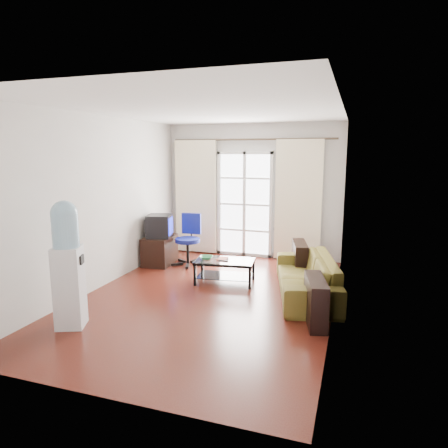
# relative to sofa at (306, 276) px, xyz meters

# --- Properties ---
(floor) EXTENTS (5.20, 5.20, 0.00)m
(floor) POSITION_rel_sofa_xyz_m (-1.37, -0.59, -0.29)
(floor) COLOR #581F14
(floor) RESTS_ON ground
(ceiling) EXTENTS (5.20, 5.20, 0.00)m
(ceiling) POSITION_rel_sofa_xyz_m (-1.37, -0.59, 2.41)
(ceiling) COLOR white
(ceiling) RESTS_ON wall_back
(wall_back) EXTENTS (3.60, 0.02, 2.70)m
(wall_back) POSITION_rel_sofa_xyz_m (-1.37, 2.01, 1.06)
(wall_back) COLOR silver
(wall_back) RESTS_ON floor
(wall_front) EXTENTS (3.60, 0.02, 2.70)m
(wall_front) POSITION_rel_sofa_xyz_m (-1.37, -3.19, 1.06)
(wall_front) COLOR silver
(wall_front) RESTS_ON floor
(wall_left) EXTENTS (0.02, 5.20, 2.70)m
(wall_left) POSITION_rel_sofa_xyz_m (-3.17, -0.59, 1.06)
(wall_left) COLOR silver
(wall_left) RESTS_ON floor
(wall_right) EXTENTS (0.02, 5.20, 2.70)m
(wall_right) POSITION_rel_sofa_xyz_m (0.43, -0.59, 1.06)
(wall_right) COLOR silver
(wall_right) RESTS_ON floor
(french_door) EXTENTS (1.16, 0.06, 2.15)m
(french_door) POSITION_rel_sofa_xyz_m (-1.52, 1.96, 0.78)
(french_door) COLOR white
(french_door) RESTS_ON wall_back
(curtain_rod) EXTENTS (3.30, 0.04, 0.04)m
(curtain_rod) POSITION_rel_sofa_xyz_m (-1.37, 1.91, 2.09)
(curtain_rod) COLOR #4C3F2D
(curtain_rod) RESTS_ON wall_back
(curtain_left) EXTENTS (0.90, 0.07, 2.35)m
(curtain_left) POSITION_rel_sofa_xyz_m (-2.57, 1.89, 0.91)
(curtain_left) COLOR #FFF5CD
(curtain_left) RESTS_ON curtain_rod
(curtain_right) EXTENTS (0.90, 0.07, 2.35)m
(curtain_right) POSITION_rel_sofa_xyz_m (-0.42, 1.89, 0.91)
(curtain_right) COLOR #FFF5CD
(curtain_right) RESTS_ON curtain_rod
(radiator) EXTENTS (0.64, 0.12, 0.64)m
(radiator) POSITION_rel_sofa_xyz_m (-0.57, 1.91, 0.04)
(radiator) COLOR #939496
(radiator) RESTS_ON floor
(sofa) EXTENTS (2.36, 1.69, 0.59)m
(sofa) POSITION_rel_sofa_xyz_m (0.00, 0.00, 0.00)
(sofa) COLOR olive
(sofa) RESTS_ON floor
(coffee_table) EXTENTS (1.01, 0.66, 0.39)m
(coffee_table) POSITION_rel_sofa_xyz_m (-1.34, 0.15, -0.05)
(coffee_table) COLOR silver
(coffee_table) RESTS_ON floor
(bowl) EXTENTS (0.34, 0.34, 0.05)m
(bowl) POSITION_rel_sofa_xyz_m (-1.65, 0.10, 0.12)
(bowl) COLOR #308550
(bowl) RESTS_ON coffee_table
(book) EXTENTS (0.17, 0.22, 0.02)m
(book) POSITION_rel_sofa_xyz_m (-1.47, 0.18, 0.10)
(book) COLOR #AC1B15
(book) RESTS_ON coffee_table
(remote) EXTENTS (0.16, 0.05, 0.02)m
(remote) POSITION_rel_sofa_xyz_m (-1.35, 0.08, 0.10)
(remote) COLOR black
(remote) RESTS_ON coffee_table
(tv_stand) EXTENTS (0.55, 0.77, 0.54)m
(tv_stand) POSITION_rel_sofa_xyz_m (-2.89, 0.84, -0.02)
(tv_stand) COLOR black
(tv_stand) RESTS_ON floor
(crt_tv) EXTENTS (0.55, 0.56, 0.43)m
(crt_tv) POSITION_rel_sofa_xyz_m (-2.89, 0.80, 0.46)
(crt_tv) COLOR black
(crt_tv) RESTS_ON tv_stand
(task_chair) EXTENTS (0.69, 0.69, 0.97)m
(task_chair) POSITION_rel_sofa_xyz_m (-2.35, 0.97, -0.01)
(task_chair) COLOR black
(task_chair) RESTS_ON floor
(water_cooler) EXTENTS (0.42, 0.42, 1.57)m
(water_cooler) POSITION_rel_sofa_xyz_m (-2.62, -2.05, 0.53)
(water_cooler) COLOR silver
(water_cooler) RESTS_ON floor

